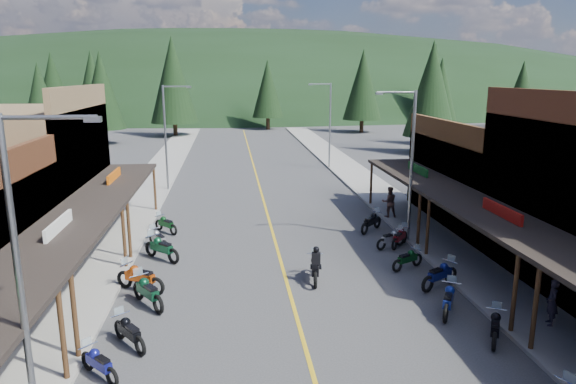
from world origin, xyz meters
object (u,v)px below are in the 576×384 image
object	(u,v)px
streetlight_3	(328,122)
bike_east_11	(400,236)
pine_9	(440,94)
bike_west_12	(166,223)
pine_1	(92,84)
bike_east_7	(449,299)
shop_west_3	(17,174)
bike_east_8	(440,274)
bike_west_9	(140,276)
bike_east_9	(408,258)
pine_4	(363,85)
pedestrian_east_a	(552,302)
bike_east_6	(495,326)
streetlight_2	(409,160)
pine_3	(268,89)
bike_west_8	(148,291)
streetlight_0	(25,272)
pine_6	(522,88)
pine_7	(53,83)
shop_east_3	(497,180)
pine_2	(173,80)
pedestrian_east_b	(389,202)
bike_west_10	(162,247)
rider_on_bike	(315,267)
pine_11	(432,89)
pine_8	(40,101)
bike_east_10	(391,238)
bike_east_12	(371,221)
bike_west_6	(99,362)
bike_west_7	(129,331)
pine_10	(102,91)

from	to	relation	value
streetlight_3	bike_east_11	xyz separation A→B (m)	(-0.58, -22.78, -3.90)
pine_9	bike_west_12	bearing A→B (deg)	-131.45
pine_1	bike_east_7	bearing A→B (deg)	-67.16
shop_west_3	bike_west_12	size ratio (longest dim) A/B	5.57
pine_1	bike_east_8	xyz separation A→B (m)	(30.32, -68.12, -6.60)
bike_west_9	bike_east_9	world-z (taller)	bike_west_9
pine_1	pine_4	bearing A→B (deg)	-13.39
pedestrian_east_a	bike_east_6	bearing A→B (deg)	-56.54
streetlight_3	streetlight_2	bearing A→B (deg)	-90.00
pine_3	bike_west_8	xyz separation A→B (m)	(-9.59, -64.56, -5.82)
streetlight_0	bike_west_12	world-z (taller)	streetlight_0
bike_west_12	pine_6	bearing A→B (deg)	4.07
streetlight_0	bike_east_9	xyz separation A→B (m)	(12.65, 10.09, -3.93)
shop_west_3	bike_west_12	world-z (taller)	shop_west_3
pine_9	bike_east_7	xyz separation A→B (m)	(-18.32, -45.47, -5.76)
pine_3	pine_9	bearing A→B (deg)	-46.40
bike_east_7	pedestrian_east_a	bearing A→B (deg)	4.72
pine_7	shop_east_3	bearing A→B (deg)	-54.73
pine_2	bike_east_6	distance (m)	63.18
bike_east_9	pedestrian_east_b	bearing A→B (deg)	140.09
bike_west_10	rider_on_bike	distance (m)	7.71
streetlight_2	pine_9	size ratio (longest dim) A/B	0.74
pine_6	bike_west_9	xyz separation A→B (m)	(-52.11, -61.08, -5.81)
pine_3	pine_9	xyz separation A→B (m)	(20.00, -21.00, -0.10)
streetlight_0	pine_11	size ratio (longest dim) A/B	0.65
pine_1	pine_9	size ratio (longest dim) A/B	1.16
streetlight_3	pine_11	xyz separation A→B (m)	(13.05, 8.00, 2.73)
pine_11	bike_west_8	xyz separation A→B (m)	(-25.59, -36.56, -6.52)
pine_3	pine_8	size ratio (longest dim) A/B	1.10
pine_3	pine_1	bearing A→B (deg)	171.87
bike_east_10	pine_8	bearing A→B (deg)	-167.55
bike_east_7	bike_east_12	world-z (taller)	bike_east_12
bike_west_6	pedestrian_east_a	size ratio (longest dim) A/B	1.10
pine_11	bike_west_12	world-z (taller)	pine_11
bike_west_7	pine_2	bearing A→B (deg)	57.82
bike_east_9	pine_9	bearing A→B (deg)	127.63
bike_west_7	bike_west_12	xyz separation A→B (m)	(-0.26, 12.60, -0.02)
pine_1	bike_west_7	world-z (taller)	pine_1
bike_west_6	pedestrian_east_b	size ratio (longest dim) A/B	0.98
shop_east_3	bike_west_8	bearing A→B (deg)	-152.98
pine_7	pine_9	world-z (taller)	pine_7
bike_west_7	bike_east_7	world-z (taller)	bike_east_7
pine_11	pine_9	bearing A→B (deg)	60.26
pine_11	bike_west_9	xyz separation A→B (m)	(-26.11, -35.08, -6.52)
shop_east_3	pine_4	bearing A→B (deg)	85.02
streetlight_2	pedestrian_east_b	bearing A→B (deg)	84.07
pine_10	bike_west_8	xyz separation A→B (m)	(12.41, -48.56, -6.12)
bike_west_9	rider_on_bike	xyz separation A→B (m)	(7.35, 0.26, -0.00)
pine_9	bike_west_6	distance (m)	57.32
bike_east_6	bike_east_8	xyz separation A→B (m)	(-0.09, 4.44, 0.08)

